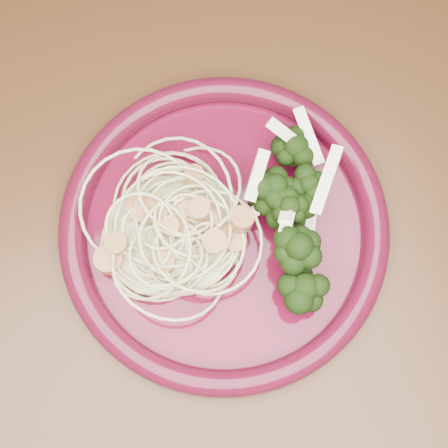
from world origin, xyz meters
TOP-DOWN VIEW (x-y plane):
  - dining_table at (0.00, 0.00)m, footprint 1.20×0.80m
  - dinner_plate at (0.06, -0.07)m, footprint 0.32×0.32m
  - spaghetti_pile at (0.02, -0.07)m, footprint 0.14×0.13m
  - scallop_cluster at (0.02, -0.07)m, footprint 0.14×0.14m
  - broccoli_pile at (0.11, -0.08)m, footprint 0.10×0.14m
  - onion_garnish at (0.11, -0.08)m, footprint 0.07×0.09m

SIDE VIEW (x-z plane):
  - dining_table at x=0.00m, z-range 0.28..1.03m
  - dinner_plate at x=0.06m, z-range 0.75..0.77m
  - spaghetti_pile at x=0.02m, z-range 0.76..0.78m
  - broccoli_pile at x=0.11m, z-range 0.76..0.80m
  - scallop_cluster at x=0.02m, z-range 0.78..0.82m
  - onion_garnish at x=0.11m, z-range 0.78..0.83m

